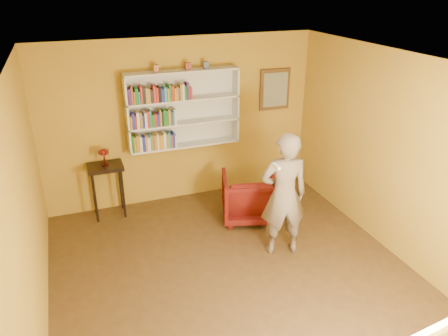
{
  "coord_description": "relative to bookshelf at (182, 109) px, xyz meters",
  "views": [
    {
      "loc": [
        -1.71,
        -4.13,
        3.54
      ],
      "look_at": [
        0.09,
        0.75,
        1.23
      ],
      "focal_mm": 35.0,
      "sensor_mm": 36.0,
      "label": 1
    }
  ],
  "objects": [
    {
      "name": "bookshelf",
      "position": [
        0.0,
        0.0,
        0.0
      ],
      "size": [
        1.8,
        0.29,
        1.23
      ],
      "color": "silver",
      "rests_on": "room_shell"
    },
    {
      "name": "framed_painting",
      "position": [
        1.65,
        0.05,
        0.16
      ],
      "size": [
        0.55,
        0.05,
        0.7
      ],
      "color": "#513417",
      "rests_on": "room_shell"
    },
    {
      "name": "books_row_lower",
      "position": [
        -0.51,
        -0.11,
        -0.46
      ],
      "size": [
        0.7,
        0.19,
        0.27
      ],
      "color": "#186F21",
      "rests_on": "bookshelf"
    },
    {
      "name": "ornament_left",
      "position": [
        -0.4,
        -0.06,
        0.67
      ],
      "size": [
        0.08,
        0.08,
        0.11
      ],
      "primitive_type": "cube",
      "color": "#AC5B31",
      "rests_on": "bookshelf"
    },
    {
      "name": "ornament_centre",
      "position": [
        0.09,
        -0.06,
        0.68
      ],
      "size": [
        0.08,
        0.08,
        0.11
      ],
      "primitive_type": "cube",
      "color": "brown",
      "rests_on": "bookshelf"
    },
    {
      "name": "armchair",
      "position": [
        0.74,
        -1.01,
        -1.22
      ],
      "size": [
        1.0,
        1.01,
        0.74
      ],
      "primitive_type": "imported",
      "rotation": [
        0.0,
        0.0,
        2.84
      ],
      "color": "#480506",
      "rests_on": "ground"
    },
    {
      "name": "ruby_lustre",
      "position": [
        -1.3,
        -0.16,
        -0.53
      ],
      "size": [
        0.16,
        0.17,
        0.27
      ],
      "color": "maroon",
      "rests_on": "console_table"
    },
    {
      "name": "game_remote",
      "position": [
        0.54,
        -2.27,
        -0.15
      ],
      "size": [
        0.04,
        0.15,
        0.04
      ],
      "primitive_type": "cube",
      "color": "white",
      "rests_on": "person"
    },
    {
      "name": "ornament_right",
      "position": [
        0.38,
        -0.06,
        0.67
      ],
      "size": [
        0.08,
        0.08,
        0.11
      ],
      "primitive_type": "cube",
      "color": "#414A6C",
      "rests_on": "bookshelf"
    },
    {
      "name": "room_shell",
      "position": [
        0.0,
        -2.41,
        -0.58
      ],
      "size": [
        5.3,
        5.8,
        2.88
      ],
      "color": "#422D15",
      "rests_on": "ground"
    },
    {
      "name": "person",
      "position": [
        0.81,
        -2.01,
        -0.72
      ],
      "size": [
        0.7,
        0.53,
        1.75
      ],
      "primitive_type": "imported",
      "rotation": [
        0.0,
        0.0,
        2.95
      ],
      "color": "#6C5E4F",
      "rests_on": "ground"
    },
    {
      "name": "console_table",
      "position": [
        -1.3,
        -0.16,
        -0.88
      ],
      "size": [
        0.53,
        0.41,
        0.87
      ],
      "color": "black",
      "rests_on": "ground"
    },
    {
      "name": "books_row_middle",
      "position": [
        -0.5,
        -0.11,
        -0.08
      ],
      "size": [
        0.72,
        0.19,
        0.27
      ],
      "color": "#BA8220",
      "rests_on": "bookshelf"
    },
    {
      "name": "books_row_upper",
      "position": [
        -0.38,
        -0.1,
        0.3
      ],
      "size": [
        0.98,
        0.19,
        0.27
      ],
      "color": "#482165",
      "rests_on": "bookshelf"
    }
  ]
}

